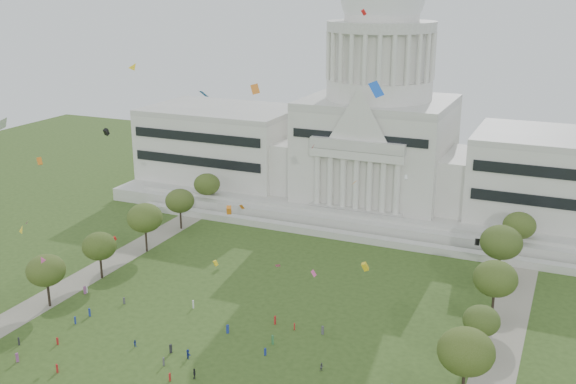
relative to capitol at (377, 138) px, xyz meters
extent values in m
cube|color=#B9B6AD|center=(0.00, 1.41, -20.30)|extent=(160.00, 60.00, 4.00)
cube|color=#B9B6AD|center=(0.00, -31.59, -21.30)|extent=(130.00, 3.00, 2.00)
cube|color=#B9B6AD|center=(0.00, -23.59, -19.80)|extent=(140.00, 3.00, 5.00)
cube|color=silver|center=(-55.00, 0.41, -7.30)|extent=(50.00, 34.00, 22.00)
cube|color=silver|center=(55.00, 0.41, -7.30)|extent=(50.00, 34.00, 22.00)
cube|color=silver|center=(-27.00, -1.59, -10.30)|extent=(12.00, 26.00, 16.00)
cube|color=silver|center=(27.00, -1.59, -10.30)|extent=(12.00, 26.00, 16.00)
cube|color=silver|center=(0.00, 0.41, -4.30)|extent=(44.00, 38.00, 28.00)
cube|color=silver|center=(0.00, -19.59, -1.10)|extent=(28.00, 3.00, 2.40)
cube|color=black|center=(-55.00, -16.79, -5.30)|extent=(46.00, 0.40, 11.00)
cube|color=black|center=(55.00, -16.79, -5.30)|extent=(46.00, 0.40, 11.00)
cylinder|color=silver|center=(0.00, 0.41, 15.10)|extent=(32.00, 32.00, 6.00)
cylinder|color=silver|center=(0.00, 0.41, 25.10)|extent=(28.00, 28.00, 14.00)
cylinder|color=#B9B6AD|center=(0.00, 0.41, 33.60)|extent=(32.40, 32.40, 3.00)
cylinder|color=silver|center=(0.00, 0.41, 39.10)|extent=(22.00, 22.00, 8.00)
cube|color=gray|center=(-48.00, -83.59, -22.28)|extent=(8.00, 160.00, 0.04)
cube|color=gray|center=(48.00, -83.59, -22.28)|extent=(8.00, 160.00, 0.04)
cylinder|color=black|center=(-45.04, -96.29, -19.56)|extent=(0.56, 0.56, 5.47)
ellipsoid|color=#3C4E1A|center=(-45.04, -96.29, -13.77)|extent=(8.42, 8.42, 6.89)
ellipsoid|color=#384A16|center=(44.17, -96.15, -12.62)|extent=(9.55, 9.55, 7.82)
cylinder|color=black|center=(-44.09, -79.67, -19.66)|extent=(0.56, 0.56, 5.27)
ellipsoid|color=#334815|center=(-44.09, -79.67, -14.07)|extent=(8.12, 8.12, 6.65)
cylinder|color=black|center=(44.40, -79.10, -20.02)|extent=(0.56, 0.56, 4.56)
ellipsoid|color=#324619|center=(44.40, -79.10, -15.19)|extent=(7.01, 7.01, 5.74)
cylinder|color=black|center=(-44.08, -61.17, -19.28)|extent=(0.56, 0.56, 6.03)
ellipsoid|color=#3C521A|center=(-44.08, -61.17, -12.89)|extent=(9.29, 9.29, 7.60)
cylinder|color=black|center=(44.76, -63.55, -19.31)|extent=(0.56, 0.56, 5.97)
ellipsoid|color=#354918|center=(44.76, -63.55, -12.99)|extent=(9.19, 9.19, 7.52)
cylinder|color=black|center=(-45.22, -42.58, -19.59)|extent=(0.56, 0.56, 5.41)
ellipsoid|color=#364618|center=(-45.22, -42.58, -13.86)|extent=(8.33, 8.33, 6.81)
cylinder|color=black|center=(43.49, -43.40, -19.11)|extent=(0.56, 0.56, 6.37)
ellipsoid|color=#344619|center=(43.49, -43.40, -12.35)|extent=(9.82, 9.82, 8.03)
cylinder|color=black|center=(-46.87, -24.45, -19.64)|extent=(0.56, 0.56, 5.32)
ellipsoid|color=#344615|center=(-46.87, -24.45, -14.00)|extent=(8.19, 8.19, 6.70)
cylinder|color=black|center=(45.96, -25.46, -19.56)|extent=(0.56, 0.56, 5.47)
ellipsoid|color=#374918|center=(45.96, -25.46, -13.77)|extent=(8.42, 8.42, 6.89)
imported|color=#4C4C51|center=(19.04, -96.65, -21.47)|extent=(0.87, 0.94, 1.64)
imported|color=#26262B|center=(-1.00, -108.11, -21.28)|extent=(1.09, 1.35, 2.02)
imported|color=navy|center=(-5.64, -102.78, -21.34)|extent=(1.84, 1.65, 1.92)
imported|color=navy|center=(-17.46, -103.12, -21.58)|extent=(0.73, 0.49, 1.43)
cube|color=#994C8C|center=(-34.29, -116.61, -21.38)|extent=(0.46, 0.56, 1.82)
cube|color=#4C4C51|center=(14.37, -83.95, -21.38)|extent=(0.49, 0.31, 1.83)
cube|color=navy|center=(-34.40, -100.49, -21.50)|extent=(0.43, 0.50, 1.59)
cube|color=#4C4C51|center=(-30.70, -88.90, -21.53)|extent=(0.42, 0.48, 1.54)
cube|color=#26262B|center=(-38.66, -111.78, -21.50)|extent=(0.46, 0.50, 1.60)
cube|color=silver|center=(-15.65, -84.44, -21.41)|extent=(0.48, 0.55, 1.77)
cube|color=silver|center=(-42.00, -87.63, -21.51)|extent=(0.48, 0.47, 1.57)
cube|color=#B21E1E|center=(-4.60, -110.56, -21.52)|extent=(0.34, 0.46, 1.55)
cube|color=#33723F|center=(6.76, -91.56, -21.34)|extent=(0.57, 0.58, 1.90)
cube|color=#B21E1E|center=(8.40, -84.49, -21.57)|extent=(0.38, 0.45, 1.45)
cube|color=navy|center=(-3.44, -91.24, -21.37)|extent=(0.53, 0.58, 1.86)
cube|color=#B21E1E|center=(-24.90, -116.47, -21.46)|extent=(0.52, 0.46, 1.67)
cube|color=#26262B|center=(-9.76, -102.35, -21.40)|extent=(0.47, 0.56, 1.80)
cube|color=navy|center=(7.22, -95.89, -21.54)|extent=(0.34, 0.45, 1.50)
cube|color=#B21E1E|center=(3.78, -83.93, -21.38)|extent=(0.39, 0.53, 1.84)
cube|color=#4C4C51|center=(-8.45, -106.72, -21.48)|extent=(0.41, 0.50, 1.63)
cube|color=#B21E1E|center=(-31.87, -108.60, -21.54)|extent=(0.45, 0.35, 1.51)
cube|color=navy|center=(-33.88, -96.58, -21.41)|extent=(0.55, 0.49, 1.78)
cube|color=#994C8C|center=(-42.00, -88.35, -21.35)|extent=(0.44, 0.57, 1.88)
camera|label=1|loc=(56.67, -197.99, 45.23)|focal=42.00mm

